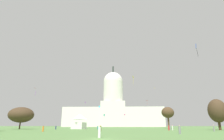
% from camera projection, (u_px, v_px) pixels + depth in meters
% --- Properties ---
extents(ground_plane, '(800.00, 800.00, 0.00)m').
position_uv_depth(ground_plane, '(99.00, 139.00, 23.24)').
color(ground_plane, '#567F42').
extents(capitol_building, '(110.02, 22.39, 69.33)m').
position_uv_depth(capitol_building, '(113.00, 108.00, 210.29)').
color(capitol_building, silver).
rests_on(capitol_building, ground_plane).
extents(event_tent, '(6.45, 7.95, 6.75)m').
position_uv_depth(event_tent, '(79.00, 121.00, 87.01)').
color(event_tent, white).
rests_on(event_tent, ground_plane).
extents(tree_east_near, '(9.17, 8.93, 11.61)m').
position_uv_depth(tree_east_near, '(168.00, 113.00, 105.25)').
color(tree_east_near, '#4C3823').
rests_on(tree_east_near, ground_plane).
extents(tree_east_mid, '(8.60, 8.76, 10.88)m').
position_uv_depth(tree_east_mid, '(217.00, 111.00, 67.56)').
color(tree_east_mid, '#42301E').
rests_on(tree_east_mid, ground_plane).
extents(tree_west_far, '(14.45, 14.24, 9.45)m').
position_uv_depth(tree_west_far, '(21.00, 115.00, 82.69)').
color(tree_west_far, '#42301E').
rests_on(tree_west_far, ground_plane).
extents(person_orange_mid_right, '(0.53, 0.53, 1.58)m').
position_uv_depth(person_orange_mid_right, '(43.00, 129.00, 50.04)').
color(person_orange_mid_right, orange).
rests_on(person_orange_mid_right, ground_plane).
extents(person_white_deep_crowd, '(0.43, 0.43, 1.67)m').
position_uv_depth(person_white_deep_crowd, '(99.00, 132.00, 25.47)').
color(person_white_deep_crowd, silver).
rests_on(person_white_deep_crowd, ground_plane).
extents(person_olive_back_center, '(0.42, 0.42, 1.67)m').
position_uv_depth(person_olive_back_center, '(101.00, 128.00, 53.42)').
color(person_olive_back_center, olive).
rests_on(person_olive_back_center, ground_plane).
extents(person_navy_mid_left, '(0.49, 0.49, 1.61)m').
position_uv_depth(person_navy_mid_left, '(56.00, 128.00, 77.57)').
color(person_navy_mid_left, navy).
rests_on(person_navy_mid_left, ground_plane).
extents(person_black_edge_west, '(0.45, 0.45, 1.62)m').
position_uv_depth(person_black_edge_west, '(100.00, 128.00, 62.70)').
color(person_black_edge_west, black).
rests_on(person_black_edge_west, ground_plane).
extents(person_red_near_tree_east, '(0.66, 0.66, 1.73)m').
position_uv_depth(person_red_near_tree_east, '(169.00, 128.00, 62.50)').
color(person_red_near_tree_east, red).
rests_on(person_red_near_tree_east, ground_plane).
extents(person_white_edge_east, '(0.43, 0.43, 1.69)m').
position_uv_depth(person_white_edge_east, '(173.00, 128.00, 63.55)').
color(person_white_edge_east, silver).
rests_on(person_white_edge_east, ground_plane).
extents(person_grey_aisle_center, '(0.46, 0.46, 1.74)m').
position_uv_depth(person_grey_aisle_center, '(214.00, 128.00, 51.52)').
color(person_grey_aisle_center, gray).
rests_on(person_grey_aisle_center, ground_plane).
extents(person_grey_lawn_far_right, '(0.61, 0.61, 1.69)m').
position_uv_depth(person_grey_lawn_far_right, '(180.00, 130.00, 36.25)').
color(person_grey_lawn_far_right, gray).
rests_on(person_grey_lawn_far_right, ground_plane).
extents(person_teal_front_center, '(0.53, 0.53, 1.49)m').
position_uv_depth(person_teal_front_center, '(98.00, 128.00, 78.58)').
color(person_teal_front_center, '#1E757A').
rests_on(person_teal_front_center, ground_plane).
extents(person_grey_mid_center, '(0.66, 0.66, 1.79)m').
position_uv_depth(person_grey_mid_center, '(170.00, 128.00, 69.40)').
color(person_grey_mid_center, gray).
rests_on(person_grey_mid_center, ground_plane).
extents(kite_gold_mid, '(1.41, 1.19, 0.23)m').
position_uv_depth(kite_gold_mid, '(155.00, 89.00, 150.36)').
color(kite_gold_mid, gold).
extents(kite_red_mid, '(1.55, 1.22, 3.88)m').
position_uv_depth(kite_red_mid, '(147.00, 101.00, 169.58)').
color(kite_red_mid, red).
extents(kite_magenta_low, '(0.96, 0.96, 0.86)m').
position_uv_depth(kite_magenta_low, '(125.00, 115.00, 134.21)').
color(kite_magenta_low, '#D1339E').
extents(kite_violet_mid, '(0.61, 0.54, 2.38)m').
position_uv_depth(kite_violet_mid, '(85.00, 102.00, 166.27)').
color(kite_violet_mid, purple).
extents(kite_blue_mid, '(0.49, 0.47, 3.87)m').
position_uv_depth(kite_blue_mid, '(196.00, 47.00, 53.03)').
color(kite_blue_mid, blue).
extents(kite_turquoise_low, '(0.78, 0.92, 3.52)m').
position_uv_depth(kite_turquoise_low, '(104.00, 115.00, 137.90)').
color(kite_turquoise_low, teal).
extents(kite_pink_low, '(0.92, 1.24, 2.46)m').
position_uv_depth(kite_pink_low, '(37.00, 90.00, 72.01)').
color(kite_pink_low, pink).
extents(kite_cyan_low, '(0.98, 0.33, 3.32)m').
position_uv_depth(kite_cyan_low, '(99.00, 107.00, 128.30)').
color(kite_cyan_low, '#33BCDB').
extents(kite_yellow_mid, '(0.49, 0.83, 3.75)m').
position_uv_depth(kite_yellow_mid, '(133.00, 78.00, 76.84)').
color(kite_yellow_mid, yellow).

